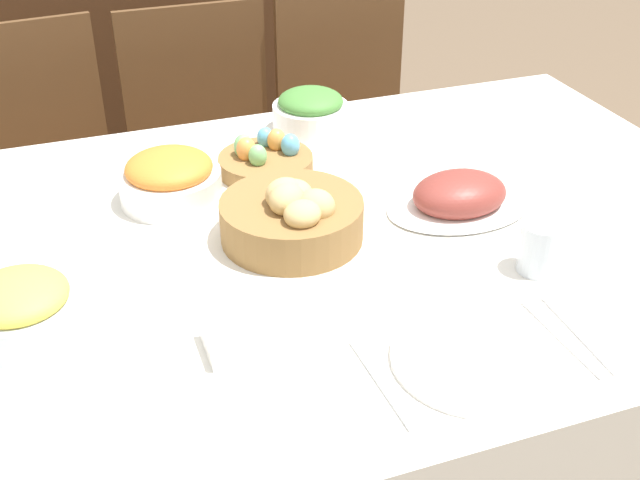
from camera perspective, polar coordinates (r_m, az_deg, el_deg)
name	(u,v)px	position (r m, az deg, el deg)	size (l,w,h in m)	color
dining_table	(313,396)	(1.67, -0.50, -11.04)	(1.71, 1.12, 0.78)	silver
chair_far_left	(44,185)	(2.31, -19.03, 3.72)	(0.46, 0.46, 0.91)	brown
chair_far_right	(357,137)	(2.46, 2.68, 7.33)	(0.46, 0.46, 0.91)	brown
chair_far_center	(210,159)	(2.34, -7.82, 5.69)	(0.42, 0.42, 0.91)	brown
sideboard	(120,77)	(3.08, -14.02, 11.17)	(1.31, 0.44, 0.96)	#4C2D19
bread_basket	(293,216)	(1.39, -1.96, 1.75)	(0.25, 0.25, 0.12)	olive
egg_basket	(265,160)	(1.64, -3.94, 5.72)	(0.19, 0.19, 0.08)	olive
ham_platter	(459,197)	(1.52, 9.87, 3.06)	(0.28, 0.20, 0.08)	white
carrot_bowl	(170,179)	(1.55, -10.62, 4.31)	(0.19, 0.19, 0.10)	white
pineapple_bowl	(20,308)	(1.26, -20.53, -4.53)	(0.17, 0.17, 0.09)	silver
green_salad_bowl	(311,112)	(1.81, -0.67, 9.12)	(0.17, 0.17, 0.10)	white
dinner_plate	(474,358)	(1.17, 10.91, -8.25)	(0.24, 0.24, 0.01)	white
fork	(380,383)	(1.12, 4.32, -10.10)	(0.02, 0.19, 0.00)	silver
knife	(561,338)	(1.24, 16.76, -6.67)	(0.02, 0.19, 0.00)	silver
spoon	(578,333)	(1.26, 17.89, -6.34)	(0.02, 0.19, 0.00)	silver
drinking_cup	(540,248)	(1.36, 15.35, -0.52)	(0.07, 0.07, 0.09)	silver
butter_dish	(251,336)	(1.17, -4.91, -6.83)	(0.13, 0.08, 0.03)	white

